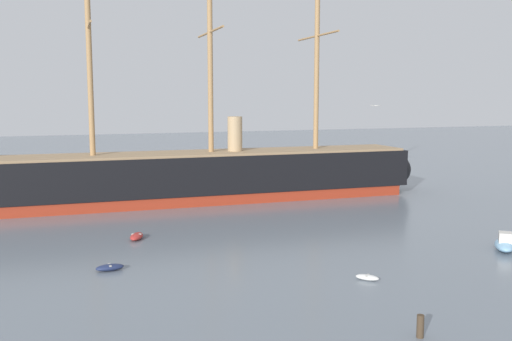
% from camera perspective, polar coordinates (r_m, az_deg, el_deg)
% --- Properties ---
extents(tall_ship, '(66.20, 14.00, 31.84)m').
position_cam_1_polar(tall_ship, '(76.68, -4.46, -0.44)').
color(tall_ship, maroon).
rests_on(tall_ship, ground).
extents(dinghy_near_centre, '(1.82, 1.83, 0.42)m').
position_cam_1_polar(dinghy_near_centre, '(45.10, 11.01, -10.39)').
color(dinghy_near_centre, silver).
rests_on(dinghy_near_centre, ground).
extents(dinghy_mid_left, '(2.28, 1.10, 0.53)m').
position_cam_1_polar(dinghy_mid_left, '(48.01, -14.34, -9.32)').
color(dinghy_mid_left, '#1E284C').
rests_on(dinghy_mid_left, ground).
extents(motorboat_mid_right, '(3.90, 4.25, 1.72)m').
position_cam_1_polar(motorboat_mid_right, '(57.02, 23.50, -6.70)').
color(motorboat_mid_right, '#7FB2D6').
rests_on(motorboat_mid_right, ground).
extents(dinghy_alongside_bow, '(1.98, 2.79, 0.60)m').
position_cam_1_polar(dinghy_alongside_bow, '(57.49, -11.79, -6.43)').
color(dinghy_alongside_bow, '#B22D28').
rests_on(dinghy_alongside_bow, ground).
extents(sailboat_far_left, '(3.41, 2.40, 4.32)m').
position_cam_1_polar(sailboat_far_left, '(75.58, -21.82, -3.45)').
color(sailboat_far_left, '#B22D28').
rests_on(sailboat_far_left, ground).
extents(motorboat_distant_centre, '(3.96, 3.49, 1.58)m').
position_cam_1_polar(motorboat_distant_centre, '(86.90, -1.75, -1.44)').
color(motorboat_distant_centre, orange).
rests_on(motorboat_distant_centre, ground).
extents(mooring_piling_left_pair, '(0.42, 0.42, 1.36)m').
position_cam_1_polar(mooring_piling_left_pair, '(35.61, 16.02, -14.67)').
color(mooring_piling_left_pair, '#423323').
rests_on(mooring_piling_left_pair, ground).
extents(seagull_in_flight, '(0.55, 1.06, 0.13)m').
position_cam_1_polar(seagull_in_flight, '(50.17, 11.82, 6.33)').
color(seagull_in_flight, silver).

